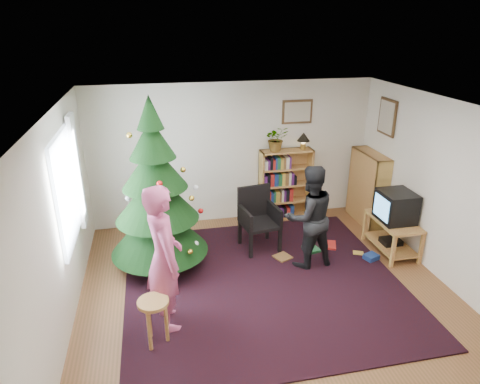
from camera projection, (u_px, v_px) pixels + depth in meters
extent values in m
plane|color=brown|center=(269.00, 295.00, 5.77)|extent=(5.00, 5.00, 0.00)
plane|color=white|center=(274.00, 111.00, 4.83)|extent=(5.00, 5.00, 0.00)
cube|color=silver|center=(233.00, 153.00, 7.57)|extent=(5.00, 0.02, 2.50)
cube|color=silver|center=(367.00, 355.00, 3.04)|extent=(5.00, 0.02, 2.50)
cube|color=silver|center=(58.00, 230.00, 4.83)|extent=(0.02, 5.00, 2.50)
cube|color=silver|center=(449.00, 195.00, 5.78)|extent=(0.02, 5.00, 2.50)
cube|color=black|center=(263.00, 282.00, 6.04)|extent=(3.80, 3.60, 0.02)
cube|color=silver|center=(66.00, 190.00, 5.28)|extent=(0.04, 1.20, 1.40)
cube|color=silver|center=(78.00, 172.00, 5.92)|extent=(0.06, 0.35, 1.60)
cube|color=#4C3319|center=(297.00, 112.00, 7.50)|extent=(0.55, 0.03, 0.42)
cube|color=beige|center=(297.00, 112.00, 7.50)|extent=(0.47, 0.01, 0.34)
cube|color=#4C3319|center=(387.00, 117.00, 7.10)|extent=(0.03, 0.50, 0.60)
cube|color=beige|center=(387.00, 117.00, 7.10)|extent=(0.01, 0.42, 0.52)
cylinder|color=#3F2816|center=(161.00, 258.00, 6.40)|extent=(0.14, 0.14, 0.27)
cone|color=black|center=(159.00, 226.00, 6.20)|extent=(1.41, 1.41, 0.80)
cone|color=black|center=(156.00, 196.00, 6.02)|extent=(1.19, 1.19, 0.71)
cone|color=black|center=(154.00, 166.00, 5.86)|extent=(0.91, 0.91, 0.63)
cone|color=black|center=(152.00, 138.00, 5.71)|extent=(0.64, 0.64, 0.55)
cone|color=black|center=(149.00, 112.00, 5.58)|extent=(0.36, 0.36, 0.46)
cube|color=gold|center=(285.00, 184.00, 7.83)|extent=(0.95, 0.30, 1.30)
cube|color=gold|center=(287.00, 151.00, 7.59)|extent=(0.95, 0.30, 0.03)
cube|color=gold|center=(368.00, 188.00, 7.67)|extent=(0.30, 0.95, 1.30)
cube|color=gold|center=(372.00, 154.00, 7.43)|extent=(0.30, 0.95, 0.03)
cube|color=gold|center=(394.00, 221.00, 6.68)|extent=(0.53, 0.95, 0.04)
cube|color=gold|center=(393.00, 252.00, 6.33)|extent=(0.05, 0.05, 0.51)
cube|color=gold|center=(421.00, 249.00, 6.42)|extent=(0.05, 0.05, 0.51)
cube|color=gold|center=(365.00, 226.00, 7.14)|extent=(0.05, 0.05, 0.51)
cube|color=gold|center=(390.00, 223.00, 7.23)|extent=(0.05, 0.05, 0.51)
cube|color=gold|center=(390.00, 244.00, 6.83)|extent=(0.49, 0.91, 0.03)
cube|color=black|center=(391.00, 241.00, 6.81)|extent=(0.30, 0.25, 0.08)
cube|color=black|center=(396.00, 206.00, 6.58)|extent=(0.49, 0.54, 0.47)
cube|color=#57ADED|center=(381.00, 208.00, 6.53)|extent=(0.01, 0.42, 0.34)
cube|color=black|center=(260.00, 224.00, 6.78)|extent=(0.63, 0.63, 0.05)
cube|color=black|center=(256.00, 201.00, 6.90)|extent=(0.55, 0.13, 0.55)
cube|color=black|center=(248.00, 245.00, 6.59)|extent=(0.06, 0.06, 0.45)
cube|color=black|center=(278.00, 242.00, 6.69)|extent=(0.06, 0.06, 0.45)
cube|color=black|center=(241.00, 231.00, 7.04)|extent=(0.06, 0.06, 0.45)
cube|color=black|center=(270.00, 228.00, 7.13)|extent=(0.06, 0.06, 0.45)
cylinder|color=gold|center=(153.00, 302.00, 4.71)|extent=(0.35, 0.35, 0.04)
cylinder|color=gold|center=(166.00, 322.00, 4.84)|extent=(0.04, 0.04, 0.55)
cylinder|color=gold|center=(149.00, 318.00, 4.91)|extent=(0.04, 0.04, 0.55)
cylinder|color=gold|center=(149.00, 331.00, 4.71)|extent=(0.04, 0.04, 0.55)
imported|color=#B24773|center=(164.00, 258.00, 4.92)|extent=(0.57, 0.74, 1.81)
imported|color=black|center=(309.00, 217.00, 6.21)|extent=(0.84, 0.70, 1.58)
imported|color=gray|center=(276.00, 139.00, 7.46)|extent=(0.41, 0.36, 0.44)
cylinder|color=#A57F33|center=(303.00, 147.00, 7.63)|extent=(0.10, 0.10, 0.10)
sphere|color=#FFD88C|center=(303.00, 141.00, 7.59)|extent=(0.10, 0.10, 0.10)
cone|color=black|center=(304.00, 137.00, 7.56)|extent=(0.23, 0.23, 0.15)
cube|color=#A51E19|center=(328.00, 245.00, 6.99)|extent=(0.20, 0.20, 0.08)
cube|color=navy|center=(371.00, 258.00, 6.60)|extent=(0.20, 0.20, 0.08)
cube|color=#1E592D|center=(311.00, 249.00, 6.86)|extent=(0.20, 0.20, 0.08)
cube|color=gold|center=(358.00, 252.00, 6.76)|extent=(0.20, 0.20, 0.08)
cube|color=brown|center=(283.00, 256.00, 6.64)|extent=(0.20, 0.20, 0.08)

